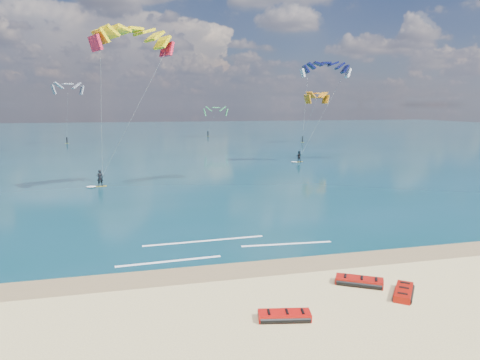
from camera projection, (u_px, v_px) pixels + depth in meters
name	position (u px, v px, depth m)	size (l,w,h in m)	color
ground	(163.00, 169.00, 57.54)	(320.00, 320.00, 0.00)	tan
wet_sand_strip	(208.00, 272.00, 22.12)	(320.00, 2.40, 0.01)	brown
sea	(149.00, 136.00, 118.80)	(320.00, 200.00, 0.04)	#0B363E
packed_kite_left	(284.00, 319.00, 17.28)	(2.30, 1.04, 0.38)	red
packed_kite_mid	(359.00, 285.00, 20.63)	(2.42, 1.13, 0.41)	#AD130C
packed_kite_right	(403.00, 295.00, 19.47)	(2.14, 1.04, 0.38)	#A71207
kitesurfer_main	(116.00, 104.00, 41.53)	(10.50, 8.11, 16.74)	gold
kitesurfer_far	(313.00, 107.00, 61.45)	(8.04, 5.99, 15.61)	gold
shoreline_foam	(220.00, 247.00, 25.89)	(13.10, 3.64, 0.01)	white
distant_kites	(99.00, 117.00, 94.29)	(83.57, 32.80, 14.83)	#389A59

